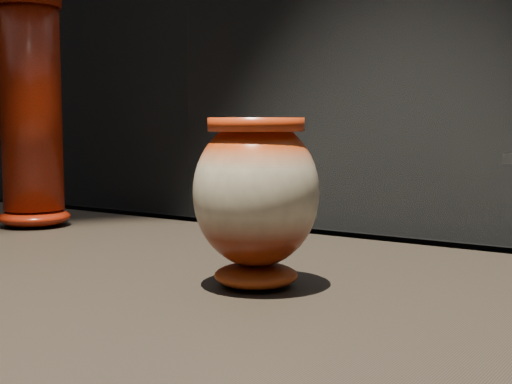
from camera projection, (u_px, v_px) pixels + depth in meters
main_vase at (256, 195)px, 0.73m from camera, size 0.15×0.15×0.17m
tall_vase at (32, 118)px, 1.14m from camera, size 0.14×0.14×0.36m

